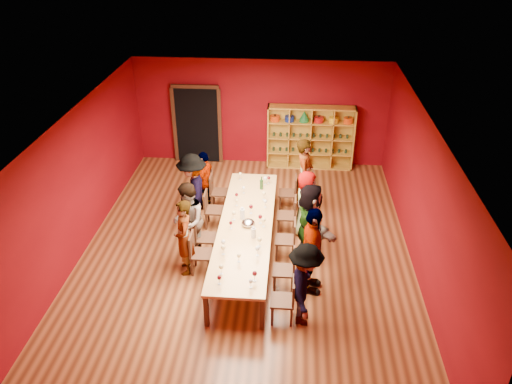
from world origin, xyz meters
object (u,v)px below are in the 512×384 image
at_px(chair_person_right_1, 288,268).
at_px(person_right_2, 310,223).
at_px(chair_person_left_2, 202,235).
at_px(person_right_4, 305,175).
at_px(chair_person_right_3, 290,214).
at_px(person_right_1, 312,251).
at_px(tasting_table, 246,226).
at_px(chair_person_right_0, 287,298).
at_px(shelving_unit, 310,134).
at_px(chair_person_right_2, 289,237).
at_px(person_left_3, 193,191).
at_px(chair_person_right_4, 291,191).
at_px(wine_bottle, 261,184).
at_px(person_left_4, 205,180).
at_px(spittoon_bowl, 248,223).
at_px(person_left_2, 188,221).
at_px(chair_person_left_3, 211,207).
at_px(person_left_1, 184,238).
at_px(person_right_0, 305,285).
at_px(person_right_3, 306,203).
at_px(chair_person_left_1, 198,251).
at_px(chair_person_left_4, 216,190).

relative_size(chair_person_right_1, person_right_2, 0.51).
relative_size(chair_person_left_2, person_right_4, 0.48).
bearing_deg(chair_person_right_3, person_right_1, -77.60).
height_order(tasting_table, chair_person_right_0, chair_person_right_0).
bearing_deg(chair_person_right_0, chair_person_right_1, 90.00).
xyz_separation_m(shelving_unit, chair_person_right_0, (-0.49, -6.22, -0.49)).
bearing_deg(chair_person_right_2, chair_person_left_2, -178.28).
bearing_deg(person_left_3, chair_person_right_3, 76.85).
distance_m(tasting_table, person_right_4, 2.29).
bearing_deg(chair_person_right_3, person_right_4, 73.10).
relative_size(chair_person_right_4, wine_bottle, 2.76).
height_order(person_left_4, spittoon_bowl, person_left_4).
xyz_separation_m(tasting_table, wine_bottle, (0.22, 1.52, 0.17)).
relative_size(tasting_table, chair_person_left_2, 5.06).
relative_size(person_left_3, person_left_4, 1.21).
distance_m(person_left_2, person_left_3, 1.11).
bearing_deg(tasting_table, chair_person_right_3, 44.53).
bearing_deg(chair_person_left_3, chair_person_right_2, -30.03).
bearing_deg(chair_person_left_2, tasting_table, 6.00).
bearing_deg(person_left_1, person_left_3, 169.29).
bearing_deg(wine_bottle, person_left_3, -161.36).
height_order(person_left_1, wine_bottle, person_left_1).
bearing_deg(person_right_0, chair_person_right_4, 7.77).
bearing_deg(wine_bottle, person_left_4, 167.05).
relative_size(chair_person_right_1, wine_bottle, 2.76).
bearing_deg(person_left_4, person_right_4, 103.91).
bearing_deg(wine_bottle, person_right_4, 21.95).
bearing_deg(person_right_3, shelving_unit, 8.42).
relative_size(shelving_unit, wine_bottle, 7.44).
height_order(person_right_0, chair_person_right_1, person_right_0).
height_order(chair_person_left_1, person_right_3, person_right_3).
relative_size(chair_person_right_1, spittoon_bowl, 3.17).
bearing_deg(chair_person_left_3, chair_person_left_2, -90.00).
distance_m(shelving_unit, person_right_1, 5.38).
bearing_deg(person_right_1, person_right_3, 7.02).
height_order(person_left_2, spittoon_bowl, person_left_2).
bearing_deg(spittoon_bowl, person_right_0, -58.15).
relative_size(chair_person_left_4, person_right_3, 0.57).
xyz_separation_m(chair_person_left_3, person_right_1, (2.25, -2.07, 0.42)).
xyz_separation_m(person_left_1, chair_person_right_3, (2.07, 1.56, -0.32)).
bearing_deg(tasting_table, spittoon_bowl, -39.16).
relative_size(person_right_2, spittoon_bowl, 6.27).
distance_m(tasting_table, chair_person_right_0, 2.12).
relative_size(chair_person_left_2, spittoon_bowl, 3.17).
distance_m(chair_person_left_3, person_right_2, 2.50).
distance_m(person_right_0, person_right_3, 2.80).
bearing_deg(person_left_1, person_left_4, 164.95).
xyz_separation_m(chair_person_right_2, person_right_4, (0.31, 1.97, 0.44)).
bearing_deg(chair_person_left_1, tasting_table, 36.12).
bearing_deg(chair_person_left_1, chair_person_left_4, 90.00).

